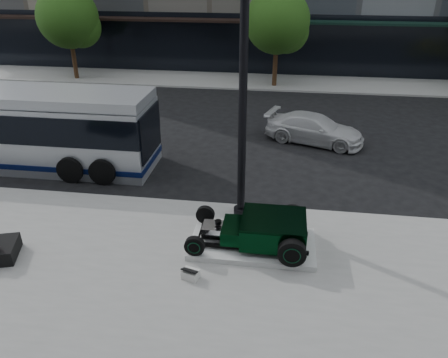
# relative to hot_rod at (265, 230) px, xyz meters

# --- Properties ---
(ground) EXTENTS (120.00, 120.00, 0.00)m
(ground) POSITION_rel_hot_rod_xyz_m (-1.40, 4.24, -0.70)
(ground) COLOR black
(ground) RESTS_ON ground
(sidewalk_far) EXTENTS (70.00, 4.00, 0.12)m
(sidewalk_far) POSITION_rel_hot_rod_xyz_m (-1.40, 18.24, -0.64)
(sidewalk_far) COLOR gray
(sidewalk_far) RESTS_ON ground
(street_trees) EXTENTS (29.80, 3.80, 5.70)m
(street_trees) POSITION_rel_hot_rod_xyz_m (-0.26, 17.31, 3.07)
(street_trees) COLOR black
(street_trees) RESTS_ON sidewalk_far
(display_plinth) EXTENTS (3.40, 1.80, 0.15)m
(display_plinth) POSITION_rel_hot_rod_xyz_m (-0.33, 0.00, -0.50)
(display_plinth) COLOR silver
(display_plinth) RESTS_ON sidewalk_near
(hot_rod) EXTENTS (3.22, 2.00, 0.81)m
(hot_rod) POSITION_rel_hot_rod_xyz_m (0.00, 0.00, 0.00)
(hot_rod) COLOR black
(hot_rod) RESTS_ON display_plinth
(info_plaque) EXTENTS (0.47, 0.40, 0.31)m
(info_plaque) POSITION_rel_hot_rod_xyz_m (-1.74, -1.54, -0.45)
(info_plaque) COLOR silver
(info_plaque) RESTS_ON sidewalk_near
(lamppost) EXTENTS (0.43, 0.43, 7.79)m
(lamppost) POSITION_rel_hot_rod_xyz_m (-0.84, 1.70, 3.03)
(lamppost) COLOR black
(lamppost) RESTS_ON sidewalk_near
(white_sedan) EXTENTS (4.54, 2.92, 1.22)m
(white_sedan) POSITION_rel_hot_rod_xyz_m (1.66, 8.30, -0.09)
(white_sedan) COLOR silver
(white_sedan) RESTS_ON ground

